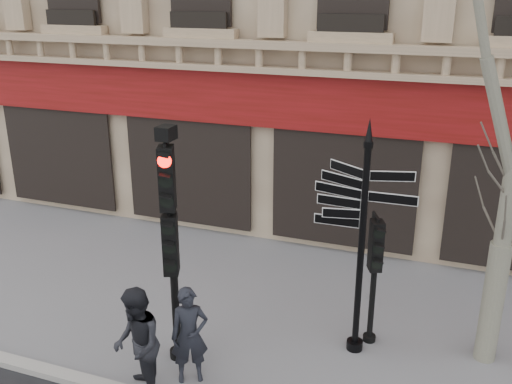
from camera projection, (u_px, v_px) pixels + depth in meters
ground at (277, 371)px, 9.51m from camera, size 80.00×80.00×0.00m
fingerpost at (364, 201)px, 9.16m from camera, size 1.99×1.99×4.16m
traffic_signal_main at (171, 219)px, 9.01m from camera, size 0.54×0.47×4.09m
traffic_signal_secondary at (375, 259)px, 9.78m from camera, size 0.47×0.41×2.36m
pedestrian_a at (190, 335)px, 9.05m from camera, size 0.72×0.65×1.65m
pedestrian_b at (137, 345)px, 8.64m from camera, size 1.09×1.14×1.85m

